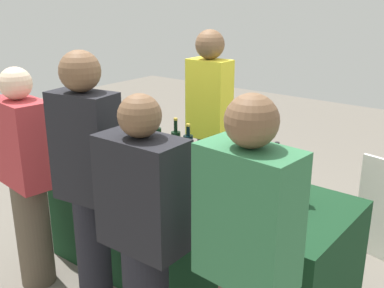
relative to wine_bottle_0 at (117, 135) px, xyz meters
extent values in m
plane|color=slate|center=(0.85, -0.12, -0.89)|extent=(12.00, 12.00, 0.00)
cube|color=#14381E|center=(0.85, -0.12, -0.50)|extent=(2.14, 0.84, 0.78)
cylinder|color=black|center=(0.00, 0.00, 0.00)|extent=(0.08, 0.08, 0.22)
cylinder|color=black|center=(0.00, 0.00, 0.15)|extent=(0.03, 0.03, 0.08)
cylinder|color=black|center=(0.00, 0.00, 0.20)|extent=(0.03, 0.03, 0.02)
cylinder|color=silver|center=(0.00, 0.00, -0.02)|extent=(0.08, 0.08, 0.08)
cylinder|color=black|center=(0.38, 0.05, 0.00)|extent=(0.07, 0.07, 0.23)
cylinder|color=black|center=(0.38, 0.05, 0.15)|extent=(0.03, 0.03, 0.07)
cylinder|color=gold|center=(0.38, 0.05, 0.20)|extent=(0.03, 0.03, 0.02)
cylinder|color=silver|center=(0.38, 0.05, -0.01)|extent=(0.07, 0.07, 0.08)
cylinder|color=black|center=(0.55, 0.07, 0.00)|extent=(0.07, 0.07, 0.23)
cylinder|color=black|center=(0.55, 0.07, 0.16)|extent=(0.03, 0.03, 0.09)
cylinder|color=gold|center=(0.55, 0.07, 0.21)|extent=(0.03, 0.03, 0.02)
cylinder|color=silver|center=(0.55, 0.07, -0.01)|extent=(0.07, 0.07, 0.08)
cylinder|color=black|center=(0.67, 0.07, 0.00)|extent=(0.07, 0.07, 0.23)
cylinder|color=black|center=(0.67, 0.07, 0.15)|extent=(0.03, 0.03, 0.07)
cylinder|color=gold|center=(0.67, 0.07, 0.19)|extent=(0.03, 0.03, 0.02)
cylinder|color=silver|center=(0.67, 0.07, -0.01)|extent=(0.07, 0.07, 0.08)
cylinder|color=black|center=(1.21, 0.02, 0.00)|extent=(0.08, 0.08, 0.23)
cylinder|color=black|center=(1.21, 0.02, 0.16)|extent=(0.03, 0.03, 0.09)
cylinder|color=maroon|center=(1.21, 0.02, 0.21)|extent=(0.03, 0.03, 0.02)
cylinder|color=silver|center=(1.21, 0.02, -0.01)|extent=(0.08, 0.08, 0.08)
cylinder|color=black|center=(1.39, 0.03, 0.00)|extent=(0.07, 0.07, 0.24)
cylinder|color=black|center=(1.39, 0.03, 0.16)|extent=(0.03, 0.03, 0.08)
cylinder|color=black|center=(1.39, 0.03, 0.21)|extent=(0.03, 0.03, 0.02)
cylinder|color=silver|center=(1.39, 0.03, -0.01)|extent=(0.07, 0.07, 0.08)
cylinder|color=black|center=(1.56, -0.01, -0.01)|extent=(0.07, 0.07, 0.22)
cylinder|color=black|center=(1.56, -0.01, 0.14)|extent=(0.03, 0.03, 0.07)
cylinder|color=black|center=(1.56, -0.01, 0.19)|extent=(0.03, 0.03, 0.02)
cylinder|color=silver|center=(1.56, -0.01, -0.02)|extent=(0.07, 0.07, 0.08)
cylinder|color=silver|center=(0.66, -0.25, -0.11)|extent=(0.06, 0.06, 0.00)
cylinder|color=silver|center=(0.66, -0.25, -0.08)|extent=(0.01, 0.01, 0.06)
sphere|color=silver|center=(0.66, -0.25, -0.01)|extent=(0.07, 0.07, 0.07)
sphere|color=#590C19|center=(0.66, -0.25, -0.03)|extent=(0.04, 0.04, 0.04)
cylinder|color=silver|center=(0.88, -0.22, -0.11)|extent=(0.06, 0.06, 0.00)
cylinder|color=silver|center=(0.88, -0.22, -0.08)|extent=(0.01, 0.01, 0.06)
sphere|color=silver|center=(0.88, -0.22, -0.02)|extent=(0.07, 0.07, 0.07)
cylinder|color=silver|center=(1.09, -0.26, -0.11)|extent=(0.06, 0.06, 0.00)
cylinder|color=silver|center=(1.09, -0.26, -0.08)|extent=(0.01, 0.01, 0.07)
sphere|color=silver|center=(1.09, -0.26, -0.01)|extent=(0.07, 0.07, 0.07)
sphere|color=#590C19|center=(1.09, -0.26, -0.02)|extent=(0.04, 0.04, 0.04)
cylinder|color=silver|center=(1.41, -0.27, -0.11)|extent=(0.07, 0.07, 0.00)
cylinder|color=silver|center=(1.41, -0.27, -0.08)|extent=(0.01, 0.01, 0.07)
sphere|color=silver|center=(1.41, -0.27, -0.01)|extent=(0.06, 0.06, 0.06)
sphere|color=#590C19|center=(1.41, -0.27, -0.02)|extent=(0.04, 0.04, 0.04)
cylinder|color=silver|center=(1.44, -0.13, -0.02)|extent=(0.20, 0.20, 0.20)
cylinder|color=#3F3351|center=(0.50, 0.54, -0.47)|extent=(0.19, 0.19, 0.84)
cube|color=yellow|center=(0.50, 0.54, 0.27)|extent=(0.34, 0.19, 0.63)
sphere|color=brown|center=(0.50, 0.54, 0.70)|extent=(0.23, 0.23, 0.23)
cylinder|color=brown|center=(0.01, -0.82, -0.51)|extent=(0.24, 0.24, 0.76)
cube|color=#B23338|center=(0.01, -0.82, 0.15)|extent=(0.45, 0.29, 0.57)
sphere|color=beige|center=(0.01, -0.82, 0.54)|extent=(0.21, 0.21, 0.21)
cylinder|color=black|center=(0.64, -0.82, -0.47)|extent=(0.21, 0.21, 0.83)
cube|color=black|center=(0.64, -0.82, 0.26)|extent=(0.40, 0.26, 0.63)
sphere|color=brown|center=(0.64, -0.82, 0.68)|extent=(0.23, 0.23, 0.23)
cube|color=black|center=(1.17, -0.91, 0.16)|extent=(0.44, 0.25, 0.57)
sphere|color=brown|center=(1.17, -0.91, 0.55)|extent=(0.21, 0.21, 0.21)
cube|color=#337247|center=(1.75, -0.89, 0.21)|extent=(0.43, 0.26, 0.60)
sphere|color=brown|center=(1.75, -0.89, 0.61)|extent=(0.22, 0.22, 0.22)
camera|label=1|loc=(2.63, -2.36, 1.09)|focal=43.17mm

